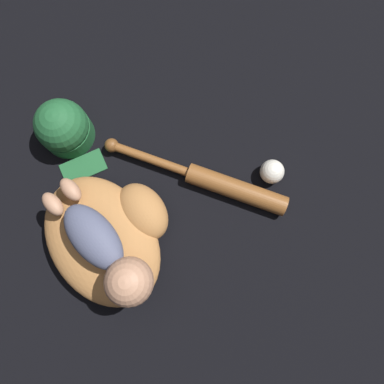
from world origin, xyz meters
TOP-DOWN VIEW (x-y plane):
  - ground_plane at (0.00, 0.00)m, footprint 6.00×6.00m
  - baseball_glove at (-0.02, 0.03)m, footprint 0.40×0.35m
  - baby_figure at (0.04, 0.02)m, footprint 0.38×0.16m
  - baseball_bat at (0.01, 0.36)m, footprint 0.45×0.36m
  - baseball at (0.07, 0.50)m, footprint 0.07×0.07m
  - baseball_cap at (-0.35, 0.07)m, footprint 0.22×0.16m

SIDE VIEW (x-z plane):
  - ground_plane at x=0.00m, z-range 0.00..0.00m
  - baseball_bat at x=0.01m, z-range 0.00..0.06m
  - baseball at x=0.07m, z-range 0.00..0.07m
  - baseball_glove at x=-0.02m, z-range 0.00..0.10m
  - baseball_cap at x=-0.35m, z-range -0.01..0.14m
  - baby_figure at x=0.04m, z-range 0.09..0.21m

